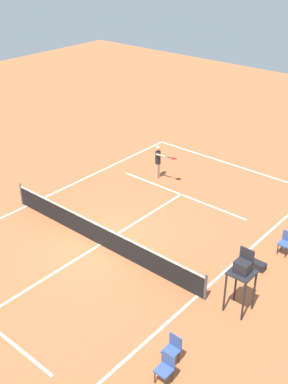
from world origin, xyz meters
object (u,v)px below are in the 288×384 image
object	(u,v)px
umpire_chair	(242,272)
courtside_chair_far	(165,368)
tennis_ball	(125,173)
player_serving	(159,159)
courtside_chair_mid	(286,242)
equipment_bag	(256,265)
courtside_chair_near	(172,349)

from	to	relation	value
umpire_chair	courtside_chair_far	world-z (taller)	umpire_chair
tennis_ball	player_serving	bearing A→B (deg)	-158.26
courtside_chair_mid	equipment_bag	distance (m)	1.69
tennis_ball	umpire_chair	xyz separation A→B (m)	(-9.93, 5.20, 1.57)
umpire_chair	equipment_bag	world-z (taller)	umpire_chair
equipment_bag	courtside_chair_far	bearing A→B (deg)	95.37
courtside_chair_near	player_serving	bearing A→B (deg)	-49.18
umpire_chair	courtside_chair_near	size ratio (longest dim) A/B	2.54
courtside_chair_near	courtside_chair_far	distance (m)	0.73
player_serving	courtside_chair_mid	world-z (taller)	player_serving
tennis_ball	courtside_chair_near	distance (m)	12.79
tennis_ball	courtside_chair_near	bearing A→B (deg)	138.66
courtside_chair_mid	tennis_ball	bearing A→B (deg)	-6.90
courtside_chair_far	umpire_chair	bearing A→B (deg)	-90.90
player_serving	umpire_chair	xyz separation A→B (m)	(-8.22, 5.89, 0.52)
umpire_chair	courtside_chair_mid	size ratio (longest dim) A/B	2.54
umpire_chair	equipment_bag	size ratio (longest dim) A/B	3.17
courtside_chair_near	umpire_chair	bearing A→B (deg)	-95.88
player_serving	courtside_chair_near	bearing A→B (deg)	31.55
umpire_chair	player_serving	bearing A→B (deg)	-35.62
courtside_chair_near	equipment_bag	bearing A→B (deg)	-86.72
tennis_ball	equipment_bag	distance (m)	9.68
player_serving	courtside_chair_mid	size ratio (longest dim) A/B	1.91
courtside_chair_mid	courtside_chair_near	bearing A→B (deg)	89.50
tennis_ball	courtside_chair_mid	distance (m)	9.75
tennis_ball	umpire_chair	world-z (taller)	umpire_chair
player_serving	tennis_ball	bearing A→B (deg)	-77.52
umpire_chair	courtside_chair_mid	world-z (taller)	umpire_chair
tennis_ball	equipment_bag	world-z (taller)	equipment_bag
umpire_chair	equipment_bag	xyz separation A→B (m)	(0.66, -2.43, -1.46)
player_serving	courtside_chair_far	size ratio (longest dim) A/B	1.91
courtside_chair_mid	courtside_chair_far	xyz separation A→B (m)	(-0.21, 7.95, 0.00)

